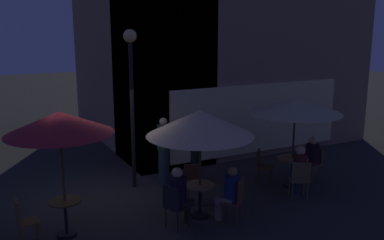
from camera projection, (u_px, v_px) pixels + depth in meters
name	position (u px, v px, depth m)	size (l,w,h in m)	color
ground_plane	(102.00, 208.00, 9.63)	(60.00, 60.00, 0.00)	#2C2B28
cafe_building	(192.00, 1.00, 13.98)	(8.54, 7.81, 9.66)	#8E735C
street_lamp_near_corner	(131.00, 79.00, 10.29)	(0.32, 0.32, 3.94)	black
cafe_table_0	(292.00, 165.00, 10.80)	(0.79, 0.79, 0.75)	black
cafe_table_1	(200.00, 195.00, 9.07)	(0.65, 0.65, 0.73)	black
cafe_table_2	(65.00, 212.00, 8.24)	(0.62, 0.62, 0.74)	black
patio_umbrella_0	(295.00, 106.00, 10.47)	(2.28, 2.28, 2.28)	black
patio_umbrella_1	(200.00, 123.00, 8.74)	(2.24, 2.24, 2.34)	black
patio_umbrella_2	(59.00, 123.00, 7.86)	(2.00, 2.00, 2.48)	black
cafe_chair_0	(300.00, 177.00, 9.96)	(0.59, 0.59, 0.94)	brown
cafe_chair_1	(314.00, 161.00, 11.26)	(0.42, 0.42, 0.87)	brown
cafe_chair_2	(262.00, 164.00, 11.04)	(0.59, 0.59, 0.88)	#50371F
cafe_chair_3	(174.00, 203.00, 8.49)	(0.54, 0.54, 0.94)	black
cafe_chair_4	(237.00, 197.00, 8.77)	(0.58, 0.58, 0.97)	brown
cafe_chair_5	(193.00, 180.00, 9.80)	(0.49, 0.49, 0.90)	brown
cafe_chair_6	(23.00, 218.00, 7.85)	(0.40, 0.40, 0.92)	brown
patron_seated_0	(299.00, 168.00, 10.08)	(0.44, 0.51, 1.29)	#1D2D4B
patron_seated_1	(311.00, 156.00, 11.15)	(0.54, 0.39, 1.21)	#4D1A1F
patron_seated_2	(179.00, 193.00, 8.55)	(0.56, 0.48, 1.29)	black
patron_seated_3	(230.00, 191.00, 8.80)	(0.51, 0.52, 1.20)	gray
patron_standing_4	(196.00, 149.00, 10.92)	(0.31, 0.31, 1.82)	black
patron_standing_5	(164.00, 151.00, 10.81)	(0.33, 0.33, 1.78)	#273644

